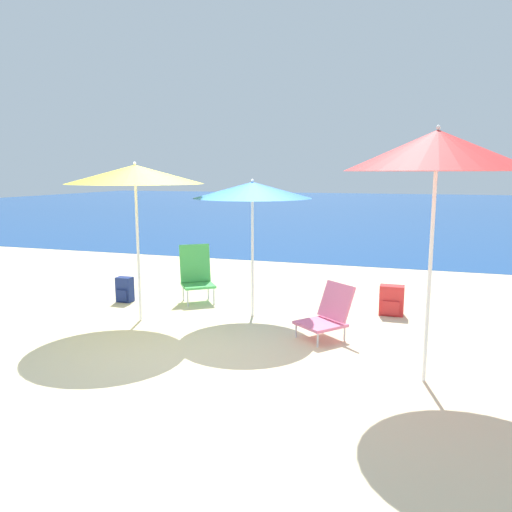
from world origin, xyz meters
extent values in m
plane|color=beige|center=(0.00, 0.00, 0.00)|extent=(60.00, 60.00, 0.00)
cube|color=#19478C|center=(0.00, 25.67, 0.00)|extent=(60.00, 40.00, 0.01)
cylinder|color=white|center=(2.71, -0.27, 1.01)|extent=(0.04, 0.04, 2.02)
cone|color=red|center=(2.71, -0.27, 2.21)|extent=(1.67, 1.67, 0.37)
sphere|color=white|center=(2.71, -0.27, 2.41)|extent=(0.04, 0.04, 0.04)
cylinder|color=white|center=(-0.98, 0.67, 0.93)|extent=(0.04, 0.04, 1.87)
cone|color=yellow|center=(-0.98, 0.67, 1.99)|extent=(1.80, 1.80, 0.25)
sphere|color=white|center=(-0.98, 0.67, 2.13)|extent=(0.04, 0.04, 0.04)
cylinder|color=white|center=(0.41, 1.38, 0.83)|extent=(0.04, 0.04, 1.67)
cone|color=blue|center=(0.41, 1.38, 1.78)|extent=(1.64, 1.64, 0.22)
sphere|color=white|center=(0.41, 1.38, 1.91)|extent=(0.04, 0.04, 0.04)
cylinder|color=silver|center=(-0.68, 1.54, 0.13)|extent=(0.02, 0.02, 0.25)
cylinder|color=silver|center=(-0.35, 1.78, 0.13)|extent=(0.02, 0.02, 0.25)
cylinder|color=silver|center=(-0.90, 1.84, 0.13)|extent=(0.02, 0.02, 0.25)
cylinder|color=silver|center=(-0.57, 2.08, 0.13)|extent=(0.02, 0.02, 0.25)
cube|color=#47B756|center=(-0.63, 1.81, 0.27)|extent=(0.65, 0.64, 0.04)
cube|color=#47B756|center=(-0.76, 1.99, 0.59)|extent=(0.46, 0.38, 0.60)
cylinder|color=silver|center=(1.23, 0.62, 0.09)|extent=(0.02, 0.02, 0.17)
cylinder|color=silver|center=(1.54, 0.36, 0.09)|extent=(0.02, 0.02, 0.17)
cylinder|color=silver|center=(1.49, 0.94, 0.09)|extent=(0.02, 0.02, 0.17)
cylinder|color=silver|center=(1.81, 0.68, 0.09)|extent=(0.02, 0.02, 0.17)
cube|color=pink|center=(1.52, 0.65, 0.19)|extent=(0.69, 0.69, 0.04)
cube|color=pink|center=(1.67, 0.84, 0.44)|extent=(0.50, 0.46, 0.44)
cube|color=red|center=(2.29, 2.02, 0.21)|extent=(0.34, 0.20, 0.43)
cube|color=red|center=(2.29, 1.91, 0.13)|extent=(0.24, 0.03, 0.19)
cube|color=navy|center=(-1.75, 1.50, 0.20)|extent=(0.24, 0.16, 0.39)
cube|color=navy|center=(-1.75, 1.41, 0.12)|extent=(0.17, 0.03, 0.18)
camera|label=1|loc=(2.56, -5.15, 2.01)|focal=35.00mm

